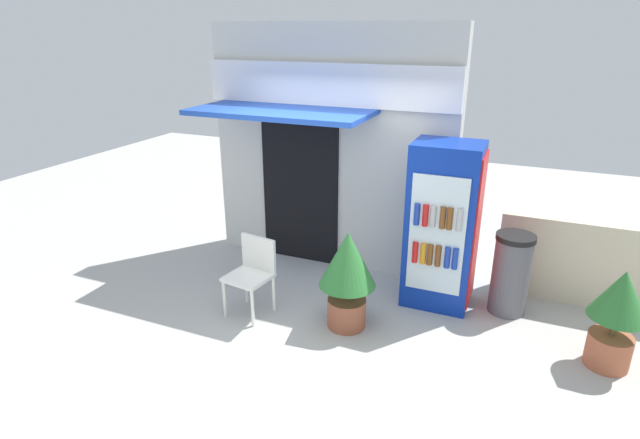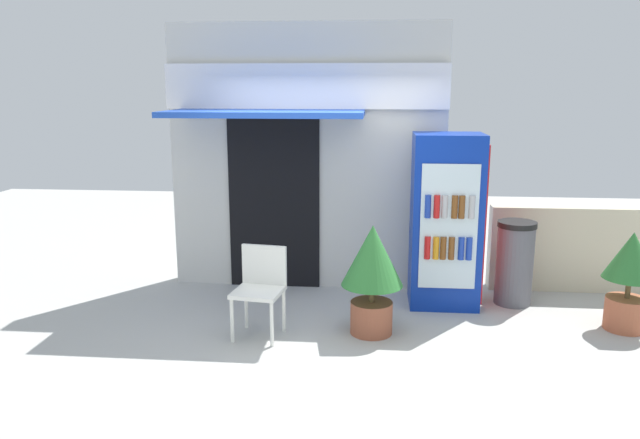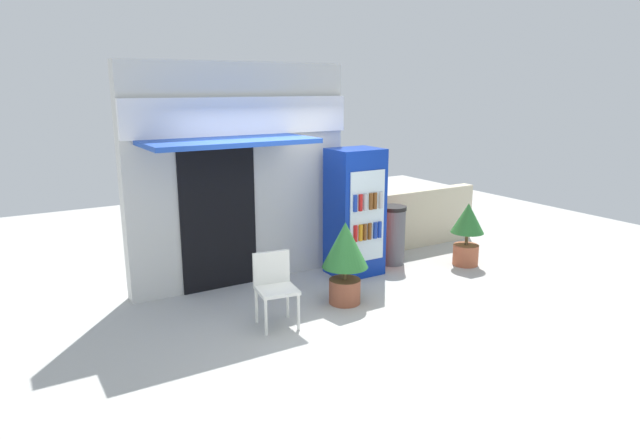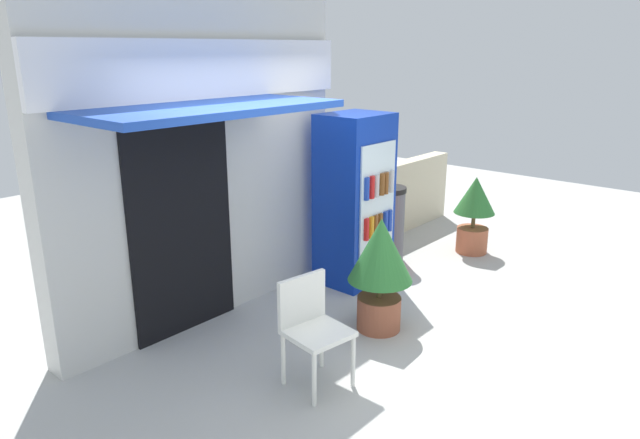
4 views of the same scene
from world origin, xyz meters
The scene contains 8 objects.
ground centered at (0.00, 0.00, 0.00)m, with size 16.00×16.00×0.00m, color #B2B2AD.
storefront_building centered at (-0.29, 1.61, 1.60)m, with size 3.22×1.28×3.09m.
drink_cooler centered at (1.32, 1.05, 0.95)m, with size 0.76×0.66×1.89m.
plastic_chair centered at (-0.55, 0.03, 0.51)m, with size 0.51×0.50×0.87m.
potted_plant_near_shop centered at (0.53, 0.14, 0.66)m, with size 0.60×0.60×1.09m.
potted_plant_curbside centered at (3.05, 0.46, 0.59)m, with size 0.52×0.52×1.00m.
trash_bin centered at (2.09, 1.13, 0.47)m, with size 0.42×0.42×0.94m.
stone_boundary_wall centered at (3.11, 1.68, 0.50)m, with size 2.39×0.22×1.01m, color beige.
Camera 2 is at (0.54, -5.56, 2.39)m, focal length 34.44 mm.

